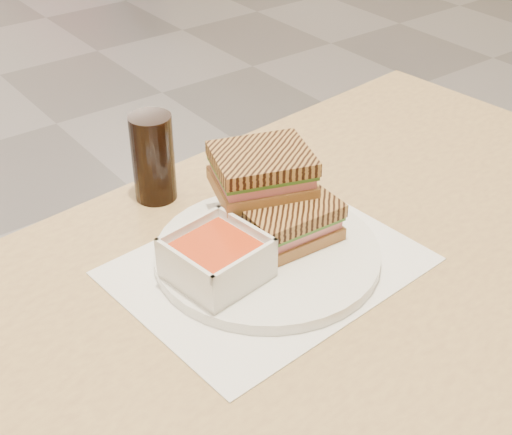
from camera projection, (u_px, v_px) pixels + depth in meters
main_table at (318, 333)px, 1.01m from camera, size 1.26×0.81×0.75m
tray_liner at (268, 266)px, 0.95m from camera, size 0.40×0.32×0.00m
plate at (267, 254)px, 0.96m from camera, size 0.30×0.30×0.02m
soup_bowl at (217, 260)px, 0.90m from camera, size 0.12×0.12×0.06m
panini_lower at (286, 219)px, 0.97m from camera, size 0.13×0.11×0.06m
panini_upper at (262, 171)px, 0.97m from camera, size 0.16×0.14×0.06m
cola_glass at (153, 158)px, 1.06m from camera, size 0.06×0.06×0.13m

